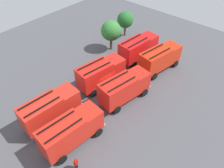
{
  "coord_description": "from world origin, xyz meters",
  "views": [
    {
      "loc": [
        -16.82,
        -14.7,
        21.31
      ],
      "look_at": [
        0.0,
        0.0,
        1.4
      ],
      "focal_mm": 35.49,
      "sensor_mm": 36.0,
      "label": 1
    }
  ],
  "objects_px": {
    "fire_truck_4": "(101,73)",
    "tree_1": "(125,20)",
    "fire_truck_3": "(50,109)",
    "traffic_cone_0": "(114,87)",
    "tree_0": "(111,31)",
    "fire_truck_2": "(160,58)",
    "fire_truck_0": "(71,130)",
    "firefighter_1": "(132,43)",
    "fire_truck_1": "(124,87)",
    "firefighter_0": "(76,164)",
    "fire_truck_5": "(138,47)"
  },
  "relations": [
    {
      "from": "fire_truck_4",
      "to": "tree_1",
      "type": "bearing_deg",
      "value": 33.83
    },
    {
      "from": "fire_truck_3",
      "to": "traffic_cone_0",
      "type": "bearing_deg",
      "value": -7.35
    },
    {
      "from": "tree_0",
      "to": "tree_1",
      "type": "distance_m",
      "value": 5.54
    },
    {
      "from": "fire_truck_2",
      "to": "fire_truck_4",
      "type": "xyz_separation_m",
      "value": [
        -8.37,
        4.25,
        0.0
      ]
    },
    {
      "from": "fire_truck_0",
      "to": "fire_truck_3",
      "type": "xyz_separation_m",
      "value": [
        0.44,
        4.16,
        0.0
      ]
    },
    {
      "from": "firefighter_1",
      "to": "tree_0",
      "type": "xyz_separation_m",
      "value": [
        -2.61,
        2.52,
        2.49
      ]
    },
    {
      "from": "fire_truck_4",
      "to": "tree_1",
      "type": "relative_size",
      "value": 1.6
    },
    {
      "from": "fire_truck_1",
      "to": "fire_truck_4",
      "type": "xyz_separation_m",
      "value": [
        0.23,
        4.34,
        0.0
      ]
    },
    {
      "from": "fire_truck_0",
      "to": "firefighter_1",
      "type": "xyz_separation_m",
      "value": [
        19.7,
        6.91,
        -1.12
      ]
    },
    {
      "from": "fire_truck_0",
      "to": "tree_1",
      "type": "bearing_deg",
      "value": 30.92
    },
    {
      "from": "fire_truck_0",
      "to": "firefighter_1",
      "type": "height_order",
      "value": "fire_truck_0"
    },
    {
      "from": "tree_0",
      "to": "traffic_cone_0",
      "type": "height_order",
      "value": "tree_0"
    },
    {
      "from": "fire_truck_1",
      "to": "firefighter_0",
      "type": "relative_size",
      "value": 4.65
    },
    {
      "from": "fire_truck_5",
      "to": "tree_1",
      "type": "xyz_separation_m",
      "value": [
        4.71,
        6.47,
        0.99
      ]
    },
    {
      "from": "fire_truck_3",
      "to": "fire_truck_4",
      "type": "height_order",
      "value": "same"
    },
    {
      "from": "firefighter_0",
      "to": "tree_0",
      "type": "height_order",
      "value": "tree_0"
    },
    {
      "from": "fire_truck_3",
      "to": "traffic_cone_0",
      "type": "xyz_separation_m",
      "value": [
        9.19,
        -1.91,
        -1.83
      ]
    },
    {
      "from": "tree_1",
      "to": "traffic_cone_0",
      "type": "bearing_deg",
      "value": -146.76
    },
    {
      "from": "tree_0",
      "to": "traffic_cone_0",
      "type": "xyz_separation_m",
      "value": [
        -7.47,
        -7.18,
        -3.19
      ]
    },
    {
      "from": "fire_truck_4",
      "to": "firefighter_0",
      "type": "bearing_deg",
      "value": -139.56
    },
    {
      "from": "tree_0",
      "to": "traffic_cone_0",
      "type": "relative_size",
      "value": 8.05
    },
    {
      "from": "fire_truck_2",
      "to": "firefighter_0",
      "type": "xyz_separation_m",
      "value": [
        -19.33,
        -2.63,
        -1.26
      ]
    },
    {
      "from": "tree_1",
      "to": "fire_truck_1",
      "type": "bearing_deg",
      "value": -141.72
    },
    {
      "from": "fire_truck_0",
      "to": "fire_truck_4",
      "type": "height_order",
      "value": "same"
    },
    {
      "from": "fire_truck_3",
      "to": "tree_0",
      "type": "height_order",
      "value": "tree_0"
    },
    {
      "from": "tree_0",
      "to": "fire_truck_2",
      "type": "bearing_deg",
      "value": -87.45
    },
    {
      "from": "fire_truck_2",
      "to": "fire_truck_0",
      "type": "bearing_deg",
      "value": -170.55
    },
    {
      "from": "fire_truck_5",
      "to": "firefighter_1",
      "type": "height_order",
      "value": "fire_truck_5"
    },
    {
      "from": "firefighter_1",
      "to": "fire_truck_2",
      "type": "bearing_deg",
      "value": 48.46
    },
    {
      "from": "fire_truck_0",
      "to": "fire_truck_2",
      "type": "bearing_deg",
      "value": 5.67
    },
    {
      "from": "fire_truck_4",
      "to": "firefighter_1",
      "type": "xyz_separation_m",
      "value": [
        10.56,
        2.6,
        -1.12
      ]
    },
    {
      "from": "fire_truck_0",
      "to": "fire_truck_5",
      "type": "height_order",
      "value": "same"
    },
    {
      "from": "fire_truck_3",
      "to": "tree_0",
      "type": "xyz_separation_m",
      "value": [
        16.66,
        5.27,
        1.37
      ]
    },
    {
      "from": "tree_1",
      "to": "traffic_cone_0",
      "type": "distance_m",
      "value": 15.62
    },
    {
      "from": "firefighter_0",
      "to": "tree_1",
      "type": "relative_size",
      "value": 0.35
    },
    {
      "from": "fire_truck_2",
      "to": "firefighter_0",
      "type": "bearing_deg",
      "value": -162.97
    },
    {
      "from": "fire_truck_2",
      "to": "fire_truck_3",
      "type": "xyz_separation_m",
      "value": [
        -17.08,
        4.11,
        0.0
      ]
    },
    {
      "from": "fire_truck_5",
      "to": "firefighter_0",
      "type": "xyz_separation_m",
      "value": [
        -19.58,
        -6.79,
        -1.26
      ]
    },
    {
      "from": "fire_truck_4",
      "to": "firefighter_1",
      "type": "height_order",
      "value": "fire_truck_4"
    },
    {
      "from": "fire_truck_1",
      "to": "fire_truck_5",
      "type": "relative_size",
      "value": 1.01
    },
    {
      "from": "fire_truck_5",
      "to": "tree_1",
      "type": "bearing_deg",
      "value": 59.31
    },
    {
      "from": "traffic_cone_0",
      "to": "fire_truck_2",
      "type": "bearing_deg",
      "value": -15.63
    },
    {
      "from": "fire_truck_1",
      "to": "firefighter_0",
      "type": "xyz_separation_m",
      "value": [
        -10.72,
        -2.55,
        -1.26
      ]
    },
    {
      "from": "fire_truck_1",
      "to": "fire_truck_0",
      "type": "bearing_deg",
      "value": -170.85
    },
    {
      "from": "fire_truck_0",
      "to": "fire_truck_5",
      "type": "bearing_deg",
      "value": 18.83
    },
    {
      "from": "firefighter_1",
      "to": "tree_0",
      "type": "bearing_deg",
      "value": -67.89
    },
    {
      "from": "fire_truck_3",
      "to": "traffic_cone_0",
      "type": "height_order",
      "value": "fire_truck_3"
    },
    {
      "from": "fire_truck_4",
      "to": "tree_0",
      "type": "distance_m",
      "value": 9.56
    },
    {
      "from": "traffic_cone_0",
      "to": "fire_truck_1",
      "type": "bearing_deg",
      "value": -107.43
    },
    {
      "from": "fire_truck_3",
      "to": "fire_truck_5",
      "type": "bearing_deg",
      "value": 4.52
    }
  ]
}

